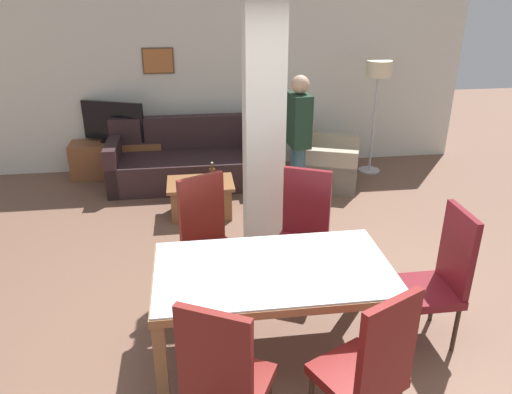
# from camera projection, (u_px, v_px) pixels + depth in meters

# --- Properties ---
(ground_plane) EXTENTS (18.00, 18.00, 0.00)m
(ground_plane) POSITION_uv_depth(u_px,v_px,m) (272.00, 350.00, 3.93)
(ground_plane) COLOR brown
(back_wall) EXTENTS (7.20, 0.09, 2.70)m
(back_wall) POSITION_uv_depth(u_px,v_px,m) (225.00, 77.00, 7.27)
(back_wall) COLOR silver
(back_wall) RESTS_ON ground_plane
(divider_pillar) EXTENTS (0.39, 0.35, 2.70)m
(divider_pillar) POSITION_uv_depth(u_px,v_px,m) (264.00, 125.00, 4.93)
(divider_pillar) COLOR silver
(divider_pillar) RESTS_ON ground_plane
(dining_table) EXTENTS (1.74, 0.98, 0.76)m
(dining_table) POSITION_uv_depth(u_px,v_px,m) (273.00, 285.00, 3.68)
(dining_table) COLOR #986A43
(dining_table) RESTS_ON ground_plane
(dining_chair_head_right) EXTENTS (0.46, 0.46, 1.12)m
(dining_chair_head_right) POSITION_uv_depth(u_px,v_px,m) (440.00, 275.00, 3.85)
(dining_chair_head_right) COLOR maroon
(dining_chair_head_right) RESTS_ON ground_plane
(dining_chair_far_left) EXTENTS (0.62, 0.62, 1.12)m
(dining_chair_far_left) POSITION_uv_depth(u_px,v_px,m) (209.00, 236.00, 4.42)
(dining_chair_far_left) COLOR maroon
(dining_chair_far_left) RESTS_ON ground_plane
(dining_chair_near_right) EXTENTS (0.62, 0.62, 1.12)m
(dining_chair_near_right) POSITION_uv_depth(u_px,v_px,m) (370.00, 366.00, 2.95)
(dining_chair_near_right) COLOR maroon
(dining_chair_near_right) RESTS_ON ground_plane
(dining_chair_near_left) EXTENTS (0.62, 0.62, 1.12)m
(dining_chair_near_left) POSITION_uv_depth(u_px,v_px,m) (223.00, 377.00, 2.87)
(dining_chair_near_left) COLOR maroon
(dining_chair_near_left) RESTS_ON ground_plane
(dining_chair_far_right) EXTENTS (0.61, 0.61, 1.12)m
(dining_chair_far_right) POSITION_uv_depth(u_px,v_px,m) (303.00, 228.00, 4.56)
(dining_chair_far_right) COLOR maroon
(dining_chair_far_right) RESTS_ON ground_plane
(sofa) EXTENTS (2.13, 0.93, 0.88)m
(sofa) POSITION_uv_depth(u_px,v_px,m) (188.00, 163.00, 7.00)
(sofa) COLOR #302022
(sofa) RESTS_ON ground_plane
(armchair) EXTENTS (1.10, 1.12, 0.79)m
(armchair) POSITION_uv_depth(u_px,v_px,m) (324.00, 164.00, 6.99)
(armchair) COLOR tan
(armchair) RESTS_ON ground_plane
(coffee_table) EXTENTS (0.79, 0.55, 0.43)m
(coffee_table) POSITION_uv_depth(u_px,v_px,m) (201.00, 198.00, 6.07)
(coffee_table) COLOR brown
(coffee_table) RESTS_ON ground_plane
(bottle) EXTENTS (0.07, 0.07, 0.26)m
(bottle) POSITION_uv_depth(u_px,v_px,m) (213.00, 175.00, 5.91)
(bottle) COLOR #4C2D14
(bottle) RESTS_ON coffee_table
(tv_stand) EXTENTS (1.30, 0.40, 0.51)m
(tv_stand) POSITION_uv_depth(u_px,v_px,m) (118.00, 159.00, 7.26)
(tv_stand) COLOR brown
(tv_stand) RESTS_ON ground_plane
(tv_screen) EXTENTS (0.87, 0.38, 0.58)m
(tv_screen) POSITION_uv_depth(u_px,v_px,m) (113.00, 123.00, 7.04)
(tv_screen) COLOR black
(tv_screen) RESTS_ON tv_stand
(floor_lamp) EXTENTS (0.35, 0.35, 1.63)m
(floor_lamp) POSITION_uv_depth(u_px,v_px,m) (378.00, 79.00, 6.97)
(floor_lamp) COLOR #B7B7BC
(floor_lamp) RESTS_ON ground_plane
(standing_person) EXTENTS (0.26, 0.40, 1.65)m
(standing_person) POSITION_uv_depth(u_px,v_px,m) (299.00, 134.00, 6.03)
(standing_person) COLOR #32525E
(standing_person) RESTS_ON ground_plane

